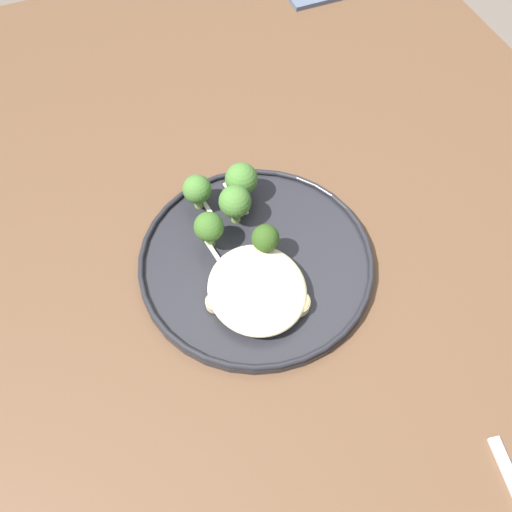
{
  "coord_description": "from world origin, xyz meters",
  "views": [
    {
      "loc": [
        0.32,
        -0.19,
        1.34
      ],
      "look_at": [
        -0.03,
        -0.05,
        0.76
      ],
      "focal_mm": 40.15,
      "sensor_mm": 36.0,
      "label": 1
    }
  ],
  "objects_px": {
    "broccoli_floret_left_leaning": "(209,227)",
    "seared_scallop_rear_pale": "(267,290)",
    "seared_scallop_tilted_round": "(260,276)",
    "seared_scallop_half_hidden": "(215,303)",
    "broccoli_floret_beside_noodles": "(197,190)",
    "broccoli_floret_tall_stalk": "(265,239)",
    "dinner_plate": "(256,261)",
    "seared_scallop_on_noodles": "(274,307)",
    "broccoli_floret_split_head": "(235,202)",
    "seared_scallop_front_small": "(247,311)",
    "broccoli_floret_center_pile": "(241,180)",
    "seared_scallop_left_edge": "(296,303)"
  },
  "relations": [
    {
      "from": "dinner_plate",
      "to": "seared_scallop_left_edge",
      "type": "xyz_separation_m",
      "value": [
        0.08,
        0.02,
        0.01
      ]
    },
    {
      "from": "seared_scallop_rear_pale",
      "to": "seared_scallop_left_edge",
      "type": "relative_size",
      "value": 0.85
    },
    {
      "from": "seared_scallop_half_hidden",
      "to": "broccoli_floret_center_pile",
      "type": "relative_size",
      "value": 0.39
    },
    {
      "from": "broccoli_floret_left_leaning",
      "to": "broccoli_floret_center_pile",
      "type": "height_order",
      "value": "broccoli_floret_center_pile"
    },
    {
      "from": "seared_scallop_on_noodles",
      "to": "seared_scallop_tilted_round",
      "type": "bearing_deg",
      "value": 179.28
    },
    {
      "from": "broccoli_floret_beside_noodles",
      "to": "broccoli_floret_tall_stalk",
      "type": "relative_size",
      "value": 0.92
    },
    {
      "from": "dinner_plate",
      "to": "seared_scallop_left_edge",
      "type": "relative_size",
      "value": 9.12
    },
    {
      "from": "seared_scallop_on_noodles",
      "to": "seared_scallop_left_edge",
      "type": "xyz_separation_m",
      "value": [
        0.01,
        0.03,
        0.0
      ]
    },
    {
      "from": "seared_scallop_on_noodles",
      "to": "broccoli_floret_center_pile",
      "type": "relative_size",
      "value": 0.47
    },
    {
      "from": "seared_scallop_rear_pale",
      "to": "broccoli_floret_split_head",
      "type": "relative_size",
      "value": 0.46
    },
    {
      "from": "broccoli_floret_center_pile",
      "to": "seared_scallop_rear_pale",
      "type": "bearing_deg",
      "value": -9.89
    },
    {
      "from": "broccoli_floret_center_pile",
      "to": "broccoli_floret_beside_noodles",
      "type": "bearing_deg",
      "value": -96.84
    },
    {
      "from": "broccoli_floret_center_pile",
      "to": "seared_scallop_tilted_round",
      "type": "bearing_deg",
      "value": -11.39
    },
    {
      "from": "broccoli_floret_split_head",
      "to": "broccoli_floret_beside_noodles",
      "type": "bearing_deg",
      "value": -137.61
    },
    {
      "from": "seared_scallop_left_edge",
      "to": "broccoli_floret_left_leaning",
      "type": "relative_size",
      "value": 0.57
    },
    {
      "from": "dinner_plate",
      "to": "broccoli_floret_left_leaning",
      "type": "relative_size",
      "value": 5.22
    },
    {
      "from": "seared_scallop_front_small",
      "to": "broccoli_floret_beside_noodles",
      "type": "relative_size",
      "value": 0.66
    },
    {
      "from": "seared_scallop_front_small",
      "to": "seared_scallop_tilted_round",
      "type": "relative_size",
      "value": 1.45
    },
    {
      "from": "seared_scallop_left_edge",
      "to": "dinner_plate",
      "type": "bearing_deg",
      "value": -166.2
    },
    {
      "from": "dinner_plate",
      "to": "seared_scallop_rear_pale",
      "type": "relative_size",
      "value": 10.75
    },
    {
      "from": "dinner_plate",
      "to": "seared_scallop_tilted_round",
      "type": "distance_m",
      "value": 0.03
    },
    {
      "from": "seared_scallop_rear_pale",
      "to": "seared_scallop_tilted_round",
      "type": "xyz_separation_m",
      "value": [
        -0.02,
        0.0,
        -0.0
      ]
    },
    {
      "from": "seared_scallop_rear_pale",
      "to": "broccoli_floret_tall_stalk",
      "type": "bearing_deg",
      "value": 159.87
    },
    {
      "from": "seared_scallop_front_small",
      "to": "seared_scallop_half_hidden",
      "type": "relative_size",
      "value": 1.54
    },
    {
      "from": "seared_scallop_half_hidden",
      "to": "seared_scallop_on_noodles",
      "type": "distance_m",
      "value": 0.07
    },
    {
      "from": "seared_scallop_rear_pale",
      "to": "broccoli_floret_left_leaning",
      "type": "relative_size",
      "value": 0.49
    },
    {
      "from": "broccoli_floret_left_leaning",
      "to": "broccoli_floret_tall_stalk",
      "type": "height_order",
      "value": "same"
    },
    {
      "from": "seared_scallop_tilted_round",
      "to": "broccoli_floret_left_leaning",
      "type": "relative_size",
      "value": 0.43
    },
    {
      "from": "seared_scallop_left_edge",
      "to": "broccoli_floret_beside_noodles",
      "type": "height_order",
      "value": "broccoli_floret_beside_noodles"
    },
    {
      "from": "seared_scallop_rear_pale",
      "to": "seared_scallop_front_small",
      "type": "xyz_separation_m",
      "value": [
        0.02,
        -0.03,
        -0.0
      ]
    },
    {
      "from": "broccoli_floret_left_leaning",
      "to": "seared_scallop_rear_pale",
      "type": "bearing_deg",
      "value": 22.12
    },
    {
      "from": "seared_scallop_front_small",
      "to": "broccoli_floret_beside_noodles",
      "type": "xyz_separation_m",
      "value": [
        -0.17,
        0.0,
        0.02
      ]
    },
    {
      "from": "seared_scallop_half_hidden",
      "to": "broccoli_floret_left_leaning",
      "type": "bearing_deg",
      "value": 164.08
    },
    {
      "from": "seared_scallop_half_hidden",
      "to": "dinner_plate",
      "type": "bearing_deg",
      "value": 121.77
    },
    {
      "from": "seared_scallop_tilted_round",
      "to": "seared_scallop_on_noodles",
      "type": "height_order",
      "value": "seared_scallop_tilted_round"
    },
    {
      "from": "seared_scallop_tilted_round",
      "to": "broccoli_floret_center_pile",
      "type": "xyz_separation_m",
      "value": [
        -0.13,
        0.03,
        0.02
      ]
    },
    {
      "from": "broccoli_floret_beside_noodles",
      "to": "broccoli_floret_center_pile",
      "type": "height_order",
      "value": "broccoli_floret_center_pile"
    },
    {
      "from": "seared_scallop_on_noodles",
      "to": "broccoli_floret_split_head",
      "type": "xyz_separation_m",
      "value": [
        -0.14,
        0.01,
        0.03
      ]
    },
    {
      "from": "broccoli_floret_split_head",
      "to": "seared_scallop_on_noodles",
      "type": "bearing_deg",
      "value": -2.22
    },
    {
      "from": "dinner_plate",
      "to": "broccoli_floret_beside_noodles",
      "type": "xyz_separation_m",
      "value": [
        -0.11,
        -0.04,
        0.03
      ]
    },
    {
      "from": "seared_scallop_tilted_round",
      "to": "seared_scallop_half_hidden",
      "type": "xyz_separation_m",
      "value": [
        0.01,
        -0.06,
        -0.0
      ]
    },
    {
      "from": "seared_scallop_half_hidden",
      "to": "broccoli_floret_split_head",
      "type": "bearing_deg",
      "value": 148.5
    },
    {
      "from": "seared_scallop_tilted_round",
      "to": "broccoli_floret_center_pile",
      "type": "height_order",
      "value": "broccoli_floret_center_pile"
    },
    {
      "from": "seared_scallop_tilted_round",
      "to": "broccoli_floret_beside_noodles",
      "type": "xyz_separation_m",
      "value": [
        -0.14,
        -0.03,
        0.02
      ]
    },
    {
      "from": "seared_scallop_tilted_round",
      "to": "seared_scallop_half_hidden",
      "type": "bearing_deg",
      "value": -77.65
    },
    {
      "from": "seared_scallop_rear_pale",
      "to": "dinner_plate",
      "type": "bearing_deg",
      "value": 173.21
    },
    {
      "from": "broccoli_floret_tall_stalk",
      "to": "broccoli_floret_center_pile",
      "type": "bearing_deg",
      "value": 175.66
    },
    {
      "from": "seared_scallop_rear_pale",
      "to": "broccoli_floret_center_pile",
      "type": "relative_size",
      "value": 0.48
    },
    {
      "from": "seared_scallop_front_small",
      "to": "seared_scallop_on_noodles",
      "type": "xyz_separation_m",
      "value": [
        0.01,
        0.03,
        0.0
      ]
    },
    {
      "from": "broccoli_floret_beside_noodles",
      "to": "broccoli_floret_split_head",
      "type": "xyz_separation_m",
      "value": [
        0.04,
        0.04,
        0.0
      ]
    }
  ]
}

